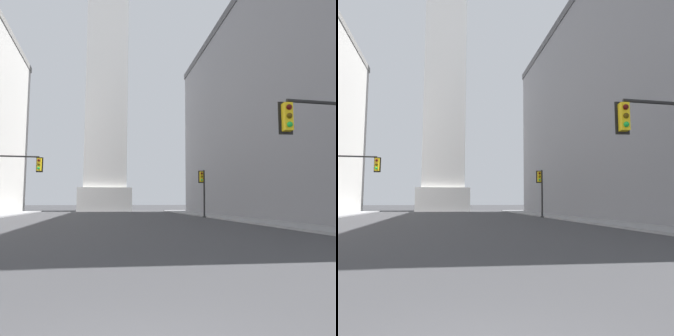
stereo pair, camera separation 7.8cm
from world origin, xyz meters
TOP-DOWN VIEW (x-y plane):
  - sidewalk_right at (12.94, 21.25)m, footprint 5.00×70.82m
  - obelisk at (0.00, 59.02)m, footprint 9.31×9.31m
  - traffic_light_mid_right at (10.13, 30.79)m, footprint 0.77×0.51m
  - traffic_light_mid_left at (-8.61, 27.25)m, footprint 4.91×0.51m

SIDE VIEW (x-z plane):
  - sidewalk_right at x=12.94m, z-range 0.00..0.15m
  - traffic_light_mid_right at x=10.13m, z-range 0.80..5.80m
  - traffic_light_mid_left at x=-8.61m, z-range 1.47..7.10m
  - obelisk at x=0.00m, z-range -1.06..68.56m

